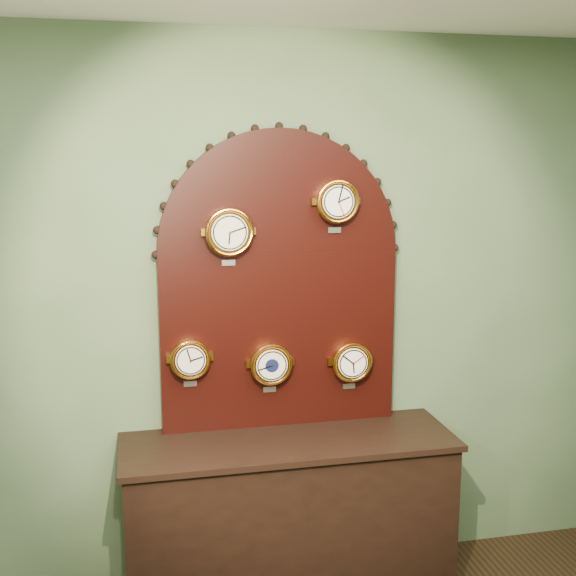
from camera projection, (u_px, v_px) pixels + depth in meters
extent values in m
plane|color=#4F6746|center=(278.00, 314.00, 3.73)|extent=(4.00, 0.00, 4.00)
cube|color=black|center=(289.00, 520.00, 3.65)|extent=(1.60, 0.50, 0.80)
cube|color=black|center=(280.00, 339.00, 3.70)|extent=(1.20, 0.06, 0.90)
cylinder|color=black|center=(279.00, 251.00, 3.62)|extent=(1.20, 0.06, 1.20)
cylinder|color=orange|center=(229.00, 232.00, 3.49)|extent=(0.22, 0.08, 0.22)
torus|color=orange|center=(230.00, 232.00, 3.46)|extent=(0.23, 0.02, 0.23)
cylinder|color=beige|center=(230.00, 233.00, 3.45)|extent=(0.17, 0.01, 0.17)
cube|color=silver|center=(229.00, 263.00, 3.54)|extent=(0.07, 0.01, 0.03)
cylinder|color=orange|center=(336.00, 201.00, 3.58)|extent=(0.20, 0.08, 0.20)
torus|color=orange|center=(338.00, 202.00, 3.54)|extent=(0.21, 0.02, 0.21)
cylinder|color=white|center=(338.00, 202.00, 3.54)|extent=(0.16, 0.01, 0.16)
cube|color=silver|center=(335.00, 230.00, 3.62)|extent=(0.07, 0.01, 0.03)
cylinder|color=orange|center=(190.00, 358.00, 3.56)|extent=(0.18, 0.08, 0.18)
torus|color=orange|center=(191.00, 360.00, 3.53)|extent=(0.20, 0.02, 0.20)
cylinder|color=beige|center=(191.00, 361.00, 3.52)|extent=(0.15, 0.01, 0.15)
cube|color=silver|center=(190.00, 384.00, 3.61)|extent=(0.07, 0.01, 0.03)
cylinder|color=orange|center=(270.00, 363.00, 3.65)|extent=(0.20, 0.08, 0.20)
torus|color=orange|center=(272.00, 365.00, 3.62)|extent=(0.21, 0.02, 0.21)
cylinder|color=beige|center=(272.00, 365.00, 3.62)|extent=(0.16, 0.01, 0.16)
cube|color=silver|center=(270.00, 389.00, 3.70)|extent=(0.07, 0.01, 0.03)
cylinder|color=#0C1338|center=(272.00, 366.00, 3.61)|extent=(0.07, 0.00, 0.07)
cylinder|color=orange|center=(351.00, 361.00, 3.74)|extent=(0.19, 0.08, 0.19)
torus|color=orange|center=(353.00, 363.00, 3.71)|extent=(0.21, 0.02, 0.21)
cylinder|color=white|center=(353.00, 363.00, 3.71)|extent=(0.15, 0.01, 0.15)
cube|color=silver|center=(349.00, 386.00, 3.79)|extent=(0.06, 0.01, 0.03)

